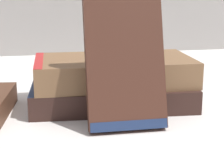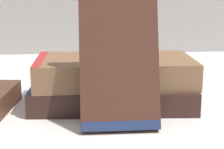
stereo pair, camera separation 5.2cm
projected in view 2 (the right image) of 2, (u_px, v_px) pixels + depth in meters
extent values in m
plane|color=silver|center=(109.00, 110.00, 0.55)|extent=(3.00, 3.00, 0.00)
cube|color=#331E19|center=(112.00, 94.00, 0.57)|extent=(0.25, 0.14, 0.03)
cube|color=navy|center=(38.00, 94.00, 0.57)|extent=(0.02, 0.13, 0.03)
cube|color=brown|center=(115.00, 71.00, 0.56)|extent=(0.23, 0.13, 0.04)
cube|color=#B22323|center=(41.00, 72.00, 0.55)|extent=(0.01, 0.12, 0.04)
cube|color=#422319|center=(119.00, 62.00, 0.47)|extent=(0.10, 0.06, 0.17)
cube|color=navy|center=(120.00, 125.00, 0.47)|extent=(0.10, 0.02, 0.02)
cylinder|color=silver|center=(135.00, 59.00, 0.54)|extent=(0.05, 0.05, 0.01)
torus|color=silver|center=(135.00, 59.00, 0.54)|extent=(0.06, 0.06, 0.01)
sphere|color=silver|center=(132.00, 55.00, 0.57)|extent=(0.01, 0.01, 0.01)
torus|color=#4C3828|center=(59.00, 81.00, 0.70)|extent=(0.05, 0.05, 0.00)
torus|color=#4C3828|center=(84.00, 78.00, 0.73)|extent=(0.05, 0.05, 0.00)
cylinder|color=#4C3828|center=(72.00, 79.00, 0.71)|extent=(0.02, 0.01, 0.00)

